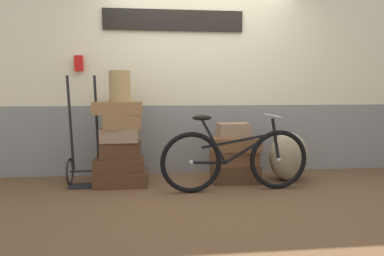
{
  "coord_description": "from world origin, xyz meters",
  "views": [
    {
      "loc": [
        -0.63,
        -3.89,
        1.17
      ],
      "look_at": [
        -0.19,
        0.15,
        0.7
      ],
      "focal_mm": 31.97,
      "sensor_mm": 36.0,
      "label": 1
    }
  ],
  "objects_px": {
    "suitcase_7": "(234,157)",
    "suitcase_9": "(233,130)",
    "suitcase_2": "(121,150)",
    "bicycle": "(235,159)",
    "suitcase_8": "(236,144)",
    "suitcase_3": "(120,135)",
    "suitcase_5": "(118,108)",
    "suitcase_1": "(119,165)",
    "luggage_trolley": "(85,161)",
    "suitcase_0": "(122,178)",
    "burlap_sack": "(288,156)",
    "wicker_basket": "(120,86)",
    "suitcase_4": "(122,121)",
    "suitcase_6": "(235,173)"
  },
  "relations": [
    {
      "from": "suitcase_7",
      "to": "suitcase_9",
      "type": "height_order",
      "value": "suitcase_9"
    },
    {
      "from": "suitcase_2",
      "to": "bicycle",
      "type": "relative_size",
      "value": 0.28
    },
    {
      "from": "suitcase_7",
      "to": "suitcase_8",
      "type": "bearing_deg",
      "value": -56.39
    },
    {
      "from": "suitcase_3",
      "to": "bicycle",
      "type": "xyz_separation_m",
      "value": [
        1.33,
        -0.39,
        -0.25
      ]
    },
    {
      "from": "suitcase_5",
      "to": "bicycle",
      "type": "height_order",
      "value": "suitcase_5"
    },
    {
      "from": "suitcase_5",
      "to": "suitcase_2",
      "type": "bearing_deg",
      "value": -6.66
    },
    {
      "from": "suitcase_8",
      "to": "suitcase_9",
      "type": "bearing_deg",
      "value": 133.47
    },
    {
      "from": "suitcase_9",
      "to": "bicycle",
      "type": "bearing_deg",
      "value": -104.99
    },
    {
      "from": "suitcase_1",
      "to": "suitcase_8",
      "type": "distance_m",
      "value": 1.46
    },
    {
      "from": "suitcase_1",
      "to": "luggage_trolley",
      "type": "distance_m",
      "value": 0.42
    },
    {
      "from": "suitcase_5",
      "to": "suitcase_0",
      "type": "bearing_deg",
      "value": -45.99
    },
    {
      "from": "suitcase_3",
      "to": "burlap_sack",
      "type": "distance_m",
      "value": 2.13
    },
    {
      "from": "suitcase_0",
      "to": "luggage_trolley",
      "type": "bearing_deg",
      "value": 172.49
    },
    {
      "from": "suitcase_1",
      "to": "suitcase_2",
      "type": "bearing_deg",
      "value": -1.37
    },
    {
      "from": "suitcase_0",
      "to": "bicycle",
      "type": "xyz_separation_m",
      "value": [
        1.32,
        -0.39,
        0.28
      ]
    },
    {
      "from": "suitcase_8",
      "to": "wicker_basket",
      "type": "height_order",
      "value": "wicker_basket"
    },
    {
      "from": "suitcase_2",
      "to": "bicycle",
      "type": "distance_m",
      "value": 1.39
    },
    {
      "from": "bicycle",
      "to": "suitcase_3",
      "type": "bearing_deg",
      "value": 163.72
    },
    {
      "from": "suitcase_3",
      "to": "suitcase_8",
      "type": "distance_m",
      "value": 1.44
    },
    {
      "from": "suitcase_3",
      "to": "suitcase_8",
      "type": "xyz_separation_m",
      "value": [
        1.43,
        -0.01,
        -0.13
      ]
    },
    {
      "from": "suitcase_1",
      "to": "wicker_basket",
      "type": "bearing_deg",
      "value": -30.33
    },
    {
      "from": "suitcase_7",
      "to": "suitcase_9",
      "type": "distance_m",
      "value": 0.35
    },
    {
      "from": "suitcase_1",
      "to": "burlap_sack",
      "type": "xyz_separation_m",
      "value": [
        2.12,
        -0.05,
        0.06
      ]
    },
    {
      "from": "suitcase_2",
      "to": "suitcase_9",
      "type": "xyz_separation_m",
      "value": [
        1.39,
        0.01,
        0.22
      ]
    },
    {
      "from": "suitcase_2",
      "to": "suitcase_9",
      "type": "distance_m",
      "value": 1.41
    },
    {
      "from": "suitcase_7",
      "to": "suitcase_8",
      "type": "height_order",
      "value": "suitcase_8"
    },
    {
      "from": "suitcase_0",
      "to": "suitcase_8",
      "type": "bearing_deg",
      "value": -0.58
    },
    {
      "from": "suitcase_2",
      "to": "suitcase_3",
      "type": "distance_m",
      "value": 0.18
    },
    {
      "from": "suitcase_0",
      "to": "suitcase_3",
      "type": "xyz_separation_m",
      "value": [
        -0.01,
        0.0,
        0.53
      ]
    },
    {
      "from": "suitcase_4",
      "to": "suitcase_8",
      "type": "bearing_deg",
      "value": -3.74
    },
    {
      "from": "suitcase_0",
      "to": "luggage_trolley",
      "type": "relative_size",
      "value": 0.48
    },
    {
      "from": "suitcase_4",
      "to": "suitcase_8",
      "type": "relative_size",
      "value": 0.75
    },
    {
      "from": "suitcase_6",
      "to": "suitcase_7",
      "type": "height_order",
      "value": "suitcase_7"
    },
    {
      "from": "suitcase_9",
      "to": "bicycle",
      "type": "relative_size",
      "value": 0.23
    },
    {
      "from": "suitcase_1",
      "to": "burlap_sack",
      "type": "bearing_deg",
      "value": -2.67
    },
    {
      "from": "suitcase_1",
      "to": "suitcase_6",
      "type": "xyz_separation_m",
      "value": [
        1.43,
        -0.04,
        -0.14
      ]
    },
    {
      "from": "suitcase_3",
      "to": "suitcase_4",
      "type": "xyz_separation_m",
      "value": [
        0.03,
        -0.01,
        0.17
      ]
    },
    {
      "from": "suitcase_1",
      "to": "suitcase_7",
      "type": "bearing_deg",
      "value": -1.77
    },
    {
      "from": "suitcase_2",
      "to": "suitcase_4",
      "type": "height_order",
      "value": "suitcase_4"
    },
    {
      "from": "suitcase_1",
      "to": "suitcase_3",
      "type": "relative_size",
      "value": 1.33
    },
    {
      "from": "suitcase_6",
      "to": "luggage_trolley",
      "type": "bearing_deg",
      "value": 179.74
    },
    {
      "from": "suitcase_4",
      "to": "bicycle",
      "type": "bearing_deg",
      "value": -19.98
    },
    {
      "from": "suitcase_3",
      "to": "wicker_basket",
      "type": "height_order",
      "value": "wicker_basket"
    },
    {
      "from": "wicker_basket",
      "to": "suitcase_4",
      "type": "bearing_deg",
      "value": -35.22
    },
    {
      "from": "suitcase_4",
      "to": "suitcase_8",
      "type": "height_order",
      "value": "suitcase_4"
    },
    {
      "from": "burlap_sack",
      "to": "suitcase_5",
      "type": "bearing_deg",
      "value": 178.69
    },
    {
      "from": "suitcase_8",
      "to": "suitcase_4",
      "type": "bearing_deg",
      "value": -175.08
    },
    {
      "from": "suitcase_2",
      "to": "suitcase_8",
      "type": "height_order",
      "value": "suitcase_8"
    },
    {
      "from": "suitcase_6",
      "to": "suitcase_7",
      "type": "bearing_deg",
      "value": 110.71
    },
    {
      "from": "suitcase_1",
      "to": "suitcase_2",
      "type": "relative_size",
      "value": 1.22
    }
  ]
}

